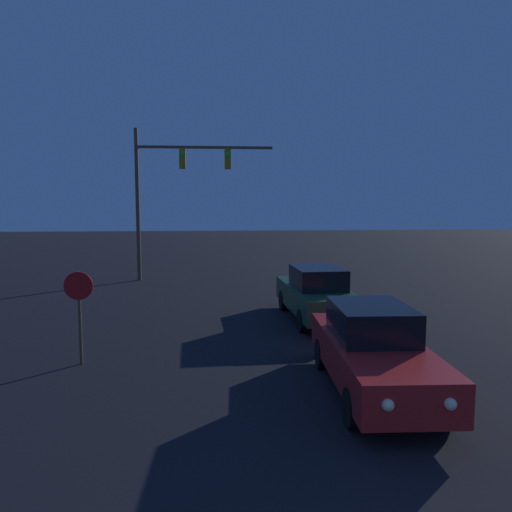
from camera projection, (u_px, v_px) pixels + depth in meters
car_near at (373, 350)px, 9.34m from camera, size 1.83×4.76×1.63m
car_far at (316, 294)px, 15.10m from camera, size 1.82×4.76×1.63m
traffic_signal_mast at (172, 179)px, 22.49m from camera, size 6.20×0.30×6.83m
stop_sign at (79, 301)px, 10.86m from camera, size 0.62×0.07×2.06m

